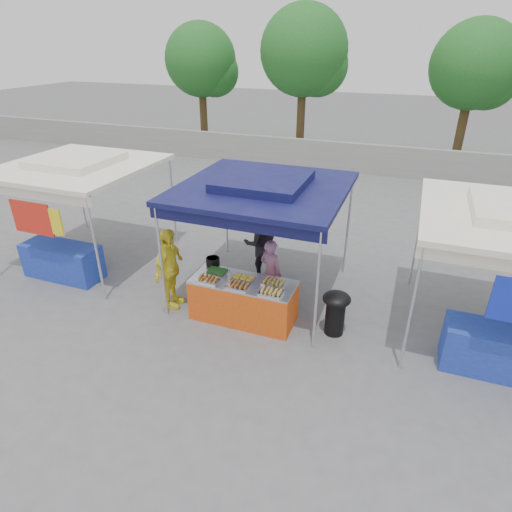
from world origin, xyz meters
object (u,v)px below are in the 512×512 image
(vendor_woman, at_px, (271,273))
(helper_man, at_px, (261,244))
(wok_burner, at_px, (336,310))
(customer_person, at_px, (169,269))
(vendor_table, at_px, (243,300))
(cooking_pot, at_px, (213,261))

(vendor_woman, distance_m, helper_man, 1.20)
(wok_burner, distance_m, helper_man, 2.58)
(vendor_woman, relative_size, customer_person, 0.85)
(vendor_table, bearing_deg, cooking_pot, 154.38)
(cooking_pot, bearing_deg, wok_burner, -4.68)
(customer_person, bearing_deg, vendor_table, -89.65)
(vendor_table, xyz_separation_m, cooking_pot, (-0.81, 0.39, 0.51))
(vendor_table, height_order, wok_burner, wok_burner)
(vendor_table, xyz_separation_m, wok_burner, (1.76, 0.18, 0.09))
(wok_burner, xyz_separation_m, customer_person, (-3.31, -0.25, 0.34))
(vendor_table, relative_size, wok_burner, 2.30)
(customer_person, bearing_deg, helper_man, -37.45)
(vendor_woman, xyz_separation_m, customer_person, (-1.87, -0.78, 0.13))
(vendor_table, relative_size, vendor_woman, 1.38)
(vendor_woman, height_order, customer_person, customer_person)
(wok_burner, relative_size, customer_person, 0.51)
(customer_person, bearing_deg, wok_burner, -87.93)
(wok_burner, relative_size, helper_man, 0.53)
(vendor_table, distance_m, helper_man, 1.81)
(helper_man, relative_size, customer_person, 0.96)
(helper_man, bearing_deg, vendor_woman, 93.67)
(cooking_pot, xyz_separation_m, helper_man, (0.54, 1.35, -0.12))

